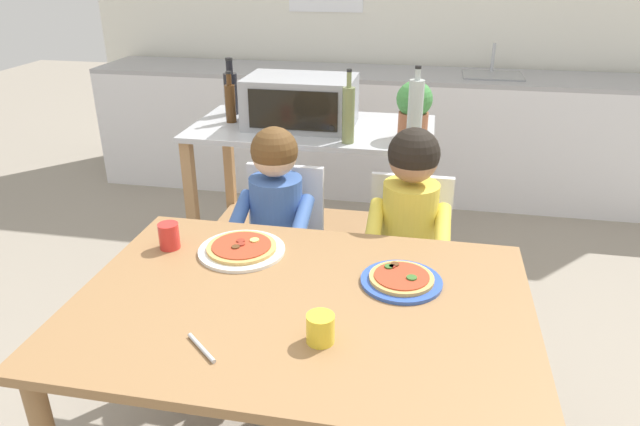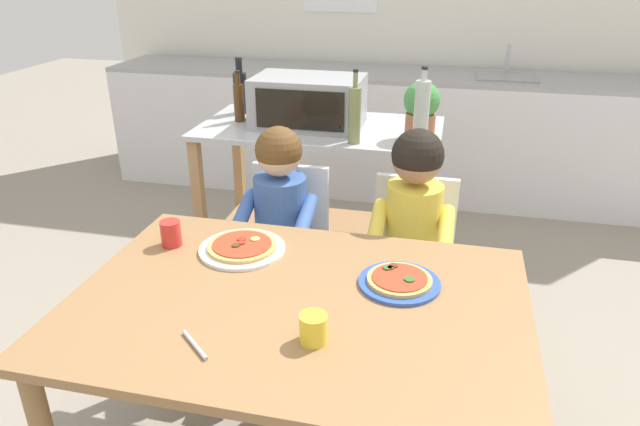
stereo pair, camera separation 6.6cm
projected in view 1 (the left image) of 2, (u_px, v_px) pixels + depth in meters
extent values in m
plane|color=gray|center=(352.00, 290.00, 3.11)|extent=(12.27, 12.27, 0.00)
cube|color=silver|center=(382.00, 134.00, 4.26)|extent=(4.23, 0.60, 0.86)
cube|color=#9E9EA3|center=(384.00, 74.00, 4.08)|extent=(4.23, 0.60, 0.03)
cube|color=gray|center=(492.00, 76.00, 3.95)|extent=(0.40, 0.33, 0.02)
cylinder|color=#B7BABF|center=(493.00, 58.00, 4.01)|extent=(0.02, 0.02, 0.20)
cube|color=#B7BABF|center=(313.00, 128.00, 2.82)|extent=(1.17, 0.63, 0.02)
cube|color=#AD7F51|center=(313.00, 232.00, 3.05)|extent=(1.08, 0.58, 0.02)
cube|color=#AD7F51|center=(194.00, 225.00, 2.85)|extent=(0.05, 0.05, 0.86)
cube|color=#AD7F51|center=(417.00, 244.00, 2.66)|extent=(0.05, 0.05, 0.86)
cube|color=#AD7F51|center=(231.00, 184.00, 3.34)|extent=(0.05, 0.05, 0.86)
cube|color=#AD7F51|center=(421.00, 198.00, 3.15)|extent=(0.05, 0.05, 0.86)
cube|color=#999BA0|center=(301.00, 102.00, 2.76)|extent=(0.52, 0.33, 0.24)
cube|color=black|center=(293.00, 110.00, 2.61)|extent=(0.41, 0.01, 0.18)
cylinder|color=black|center=(332.00, 128.00, 2.61)|extent=(0.02, 0.01, 0.02)
cylinder|color=black|center=(231.00, 94.00, 2.97)|extent=(0.07, 0.07, 0.21)
cylinder|color=black|center=(229.00, 67.00, 2.92)|extent=(0.03, 0.03, 0.07)
cylinder|color=black|center=(229.00, 59.00, 2.90)|extent=(0.04, 0.04, 0.01)
cylinder|color=#4C2D14|center=(230.00, 104.00, 2.83)|extent=(0.05, 0.05, 0.18)
cylinder|color=#4C2D14|center=(229.00, 79.00, 2.78)|extent=(0.02, 0.02, 0.06)
cylinder|color=black|center=(228.00, 72.00, 2.77)|extent=(0.03, 0.03, 0.01)
cylinder|color=#ADB7B2|center=(415.00, 115.00, 2.44)|extent=(0.06, 0.06, 0.29)
cylinder|color=#ADB7B2|center=(418.00, 74.00, 2.37)|extent=(0.02, 0.02, 0.05)
cylinder|color=black|center=(418.00, 67.00, 2.35)|extent=(0.03, 0.03, 0.01)
cylinder|color=olive|center=(348.00, 116.00, 2.51)|extent=(0.05, 0.05, 0.25)
cylinder|color=olive|center=(349.00, 80.00, 2.45)|extent=(0.02, 0.02, 0.07)
cylinder|color=black|center=(349.00, 70.00, 2.43)|extent=(0.02, 0.02, 0.01)
cylinder|color=#9E5B3D|center=(413.00, 125.00, 2.61)|extent=(0.13, 0.13, 0.12)
sphere|color=#428942|center=(415.00, 99.00, 2.56)|extent=(0.16, 0.16, 0.16)
cube|color=olive|center=(301.00, 304.00, 1.72)|extent=(1.36, 0.95, 0.03)
cylinder|color=olive|center=(176.00, 307.00, 2.35)|extent=(0.06, 0.06, 0.69)
cylinder|color=olive|center=(490.00, 343.00, 2.13)|extent=(0.06, 0.06, 0.69)
cube|color=silver|center=(278.00, 260.00, 2.51)|extent=(0.36, 0.36, 0.04)
cube|color=silver|center=(286.00, 205.00, 2.57)|extent=(0.34, 0.03, 0.38)
cylinder|color=silver|center=(305.00, 325.00, 2.44)|extent=(0.03, 0.03, 0.42)
cylinder|color=silver|center=(237.00, 317.00, 2.49)|extent=(0.03, 0.03, 0.42)
cylinder|color=silver|center=(318.00, 288.00, 2.71)|extent=(0.03, 0.03, 0.42)
cylinder|color=silver|center=(257.00, 282.00, 2.76)|extent=(0.03, 0.03, 0.42)
cube|color=silver|center=(405.00, 274.00, 2.40)|extent=(0.36, 0.36, 0.04)
cube|color=silver|center=(410.00, 217.00, 2.46)|extent=(0.34, 0.03, 0.38)
cylinder|color=silver|center=(437.00, 343.00, 2.33)|extent=(0.03, 0.03, 0.42)
cylinder|color=silver|center=(364.00, 335.00, 2.38)|extent=(0.03, 0.03, 0.42)
cylinder|color=silver|center=(438.00, 303.00, 2.60)|extent=(0.03, 0.03, 0.42)
cylinder|color=silver|center=(372.00, 296.00, 2.65)|extent=(0.03, 0.03, 0.42)
cube|color=#424C6B|center=(286.00, 269.00, 2.36)|extent=(0.10, 0.30, 0.10)
cylinder|color=#424C6B|center=(279.00, 336.00, 2.34)|extent=(0.08, 0.08, 0.44)
cube|color=#424C6B|center=(253.00, 266.00, 2.38)|extent=(0.10, 0.30, 0.10)
cylinder|color=#424C6B|center=(246.00, 332.00, 2.36)|extent=(0.08, 0.08, 0.44)
cylinder|color=#3D60A8|center=(301.00, 221.00, 2.30)|extent=(0.06, 0.26, 0.15)
cylinder|color=#3D60A8|center=(239.00, 216.00, 2.34)|extent=(0.06, 0.26, 0.15)
cylinder|color=#3D60A8|center=(277.00, 216.00, 2.42)|extent=(0.22, 0.22, 0.34)
sphere|color=beige|center=(274.00, 154.00, 2.31)|extent=(0.18, 0.18, 0.18)
sphere|color=brown|center=(274.00, 151.00, 2.30)|extent=(0.19, 0.19, 0.19)
cube|color=#424C6B|center=(422.00, 285.00, 2.25)|extent=(0.10, 0.30, 0.10)
cylinder|color=#424C6B|center=(416.00, 355.00, 2.23)|extent=(0.08, 0.08, 0.44)
cube|color=#424C6B|center=(386.00, 281.00, 2.27)|extent=(0.10, 0.30, 0.10)
cylinder|color=#424C6B|center=(380.00, 351.00, 2.25)|extent=(0.08, 0.08, 0.44)
cylinder|color=yellow|center=(443.00, 231.00, 2.18)|extent=(0.06, 0.26, 0.15)
cylinder|color=yellow|center=(374.00, 226.00, 2.22)|extent=(0.06, 0.26, 0.15)
cylinder|color=yellow|center=(409.00, 226.00, 2.31)|extent=(0.22, 0.22, 0.37)
sphere|color=#A37556|center=(414.00, 158.00, 2.19)|extent=(0.19, 0.19, 0.19)
sphere|color=black|center=(414.00, 154.00, 2.18)|extent=(0.20, 0.20, 0.20)
cylinder|color=white|center=(242.00, 250.00, 1.98)|extent=(0.30, 0.30, 0.01)
cylinder|color=tan|center=(242.00, 247.00, 1.98)|extent=(0.24, 0.24, 0.01)
cylinder|color=#B23D23|center=(241.00, 245.00, 1.97)|extent=(0.20, 0.20, 0.00)
cylinder|color=#563319|center=(236.00, 247.00, 1.96)|extent=(0.03, 0.03, 0.01)
cylinder|color=#DBC666|center=(254.00, 240.00, 2.00)|extent=(0.03, 0.03, 0.01)
cylinder|color=maroon|center=(241.00, 241.00, 2.00)|extent=(0.03, 0.03, 0.01)
cylinder|color=maroon|center=(241.00, 244.00, 1.97)|extent=(0.03, 0.03, 0.01)
cylinder|color=#3356B7|center=(401.00, 281.00, 1.80)|extent=(0.26, 0.26, 0.01)
cylinder|color=tan|center=(401.00, 278.00, 1.79)|extent=(0.20, 0.20, 0.01)
cylinder|color=#B23D23|center=(402.00, 276.00, 1.79)|extent=(0.17, 0.17, 0.00)
cylinder|color=#563319|center=(395.00, 264.00, 1.85)|extent=(0.03, 0.03, 0.01)
cylinder|color=maroon|center=(392.00, 267.00, 1.83)|extent=(0.02, 0.02, 0.01)
cylinder|color=#386628|center=(412.00, 278.00, 1.77)|extent=(0.03, 0.03, 0.01)
cylinder|color=#386628|center=(389.00, 266.00, 1.83)|extent=(0.03, 0.03, 0.01)
cylinder|color=yellow|center=(320.00, 328.00, 1.52)|extent=(0.08, 0.08, 0.08)
cylinder|color=red|center=(169.00, 236.00, 2.00)|extent=(0.07, 0.07, 0.09)
cylinder|color=#B7BABF|center=(201.00, 348.00, 1.50)|extent=(0.11, 0.10, 0.01)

